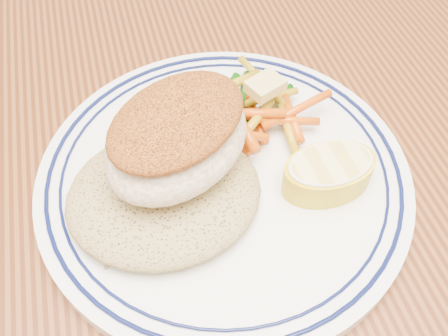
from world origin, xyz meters
TOP-DOWN VIEW (x-y plane):
  - dining_table at (0.00, 0.00)m, footprint 1.50×0.90m
  - plate at (0.03, 0.03)m, footprint 0.27×0.27m
  - rice_pilaf at (-0.02, 0.01)m, footprint 0.13×0.12m
  - fish_fillet at (-0.00, 0.03)m, footprint 0.13×0.12m
  - vegetable_pile at (0.06, 0.07)m, footprint 0.12×0.10m
  - butter_pat at (0.08, 0.07)m, footprint 0.03×0.03m
  - lemon_wedge at (0.10, -0.00)m, footprint 0.07×0.06m

SIDE VIEW (x-z plane):
  - dining_table at x=0.00m, z-range 0.28..1.03m
  - plate at x=0.03m, z-range 0.75..0.77m
  - rice_pilaf at x=-0.02m, z-range 0.77..0.79m
  - vegetable_pile at x=0.06m, z-range 0.76..0.79m
  - lemon_wedge at x=0.10m, z-range 0.77..0.79m
  - butter_pat at x=0.08m, z-range 0.79..0.80m
  - fish_fillet at x=0.00m, z-range 0.78..0.84m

